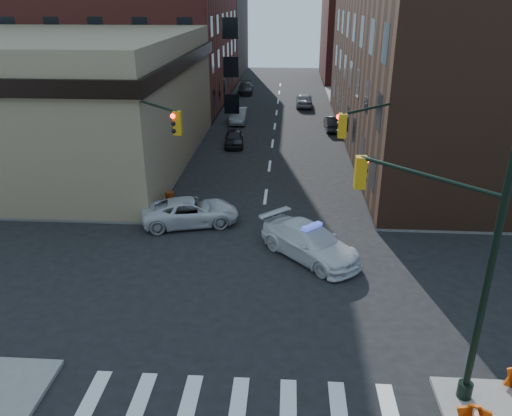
# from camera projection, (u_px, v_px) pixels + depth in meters

# --- Properties ---
(ground) EXTENTS (140.00, 140.00, 0.00)m
(ground) POSITION_uv_depth(u_px,v_px,m) (254.00, 283.00, 21.37)
(ground) COLOR black
(ground) RESTS_ON ground
(sidewalk_nw) EXTENTS (34.00, 54.50, 0.15)m
(sidewalk_nw) POSITION_uv_depth(u_px,v_px,m) (59.00, 111.00, 52.80)
(sidewalk_nw) COLOR gray
(sidewalk_nw) RESTS_ON ground
(sidewalk_ne) EXTENTS (34.00, 54.50, 0.15)m
(sidewalk_ne) POSITION_uv_depth(u_px,v_px,m) (505.00, 118.00, 50.01)
(sidewalk_ne) COLOR gray
(sidewalk_ne) RESTS_ON ground
(bank_building) EXTENTS (22.00, 22.00, 9.00)m
(bank_building) POSITION_uv_depth(u_px,v_px,m) (34.00, 99.00, 35.79)
(bank_building) COLOR #867758
(bank_building) RESTS_ON ground
(commercial_row_ne) EXTENTS (14.00, 34.00, 14.00)m
(commercial_row_ne) POSITION_uv_depth(u_px,v_px,m) (442.00, 57.00, 38.49)
(commercial_row_ne) COLOR #482B1C
(commercial_row_ne) RESTS_ON ground
(filler_nw) EXTENTS (20.00, 18.00, 16.00)m
(filler_nw) POSITION_uv_depth(u_px,v_px,m) (178.00, 20.00, 76.13)
(filler_nw) COLOR brown
(filler_nw) RESTS_ON ground
(filler_ne) EXTENTS (16.00, 16.00, 12.00)m
(filler_ne) POSITION_uv_depth(u_px,v_px,m) (380.00, 36.00, 71.42)
(filler_ne) COLOR maroon
(filler_ne) RESTS_ON ground
(signal_pole_se) EXTENTS (5.40, 5.27, 8.00)m
(signal_pole_se) POSITION_uv_depth(u_px,v_px,m) (453.00, 253.00, 14.12)
(signal_pole_se) COLOR black
(signal_pole_se) RESTS_ON sidewalk_se
(signal_pole_nw) EXTENTS (3.58, 3.67, 8.00)m
(signal_pole_nw) POSITION_uv_depth(u_px,v_px,m) (145.00, 148.00, 24.92)
(signal_pole_nw) COLOR black
(signal_pole_nw) RESTS_ON sidewalk_nw
(signal_pole_ne) EXTENTS (3.67, 3.58, 8.00)m
(signal_pole_ne) POSITION_uv_depth(u_px,v_px,m) (381.00, 152.00, 24.23)
(signal_pole_ne) COLOR black
(signal_pole_ne) RESTS_ON sidewalk_ne
(tree_ne_near) EXTENTS (3.00, 3.00, 4.85)m
(tree_ne_near) POSITION_uv_depth(u_px,v_px,m) (361.00, 94.00, 43.42)
(tree_ne_near) COLOR black
(tree_ne_near) RESTS_ON sidewalk_ne
(tree_ne_far) EXTENTS (3.00, 3.00, 4.85)m
(tree_ne_far) POSITION_uv_depth(u_px,v_px,m) (351.00, 80.00, 50.76)
(tree_ne_far) COLOR black
(tree_ne_far) RESTS_ON sidewalk_ne
(police_car) EXTENTS (5.24, 5.42, 1.56)m
(police_car) POSITION_uv_depth(u_px,v_px,m) (310.00, 242.00, 23.20)
(police_car) COLOR silver
(police_car) RESTS_ON ground
(pickup) EXTENTS (5.55, 3.60, 1.42)m
(pickup) POSITION_uv_depth(u_px,v_px,m) (191.00, 212.00, 26.65)
(pickup) COLOR silver
(pickup) RESTS_ON ground
(parked_car_wnear) EXTENTS (1.83, 3.85, 1.27)m
(parked_car_wnear) POSITION_uv_depth(u_px,v_px,m) (234.00, 138.00, 40.70)
(parked_car_wnear) COLOR black
(parked_car_wnear) RESTS_ON ground
(parked_car_wfar) EXTENTS (1.48, 4.24, 1.40)m
(parked_car_wfar) POSITION_uv_depth(u_px,v_px,m) (239.00, 116.00, 48.12)
(parked_car_wfar) COLOR gray
(parked_car_wfar) RESTS_ON ground
(parked_car_wdeep) EXTENTS (2.03, 4.63, 1.32)m
(parked_car_wdeep) POSITION_uv_depth(u_px,v_px,m) (246.00, 88.00, 62.64)
(parked_car_wdeep) COLOR black
(parked_car_wdeep) RESTS_ON ground
(parked_car_enear) EXTENTS (1.53, 4.04, 1.32)m
(parked_car_enear) POSITION_uv_depth(u_px,v_px,m) (333.00, 123.00, 45.49)
(parked_car_enear) COLOR black
(parked_car_enear) RESTS_ON ground
(parked_car_efar) EXTENTS (1.82, 4.42, 1.50)m
(parked_car_efar) POSITION_uv_depth(u_px,v_px,m) (304.00, 100.00, 55.15)
(parked_car_efar) COLOR #95979D
(parked_car_efar) RESTS_ON ground
(pedestrian_a) EXTENTS (0.65, 0.46, 1.70)m
(pedestrian_a) POSITION_uv_depth(u_px,v_px,m) (85.00, 182.00, 30.09)
(pedestrian_a) COLOR black
(pedestrian_a) RESTS_ON sidewalk_nw
(pedestrian_b) EXTENTS (1.01, 0.91, 1.69)m
(pedestrian_b) POSITION_uv_depth(u_px,v_px,m) (82.00, 202.00, 27.08)
(pedestrian_b) COLOR black
(pedestrian_b) RESTS_ON sidewalk_nw
(pedestrian_c) EXTENTS (1.11, 1.10, 1.88)m
(pedestrian_c) POSITION_uv_depth(u_px,v_px,m) (54.00, 177.00, 30.58)
(pedestrian_c) COLOR #1D222C
(pedestrian_c) RESTS_ON sidewalk_nw
(barrel_road) EXTENTS (0.79, 0.79, 1.14)m
(barrel_road) POSITION_uv_depth(u_px,v_px,m) (310.00, 240.00, 23.82)
(barrel_road) COLOR #E54D0A
(barrel_road) RESTS_ON ground
(barrel_bank) EXTENTS (0.57, 0.57, 0.88)m
(barrel_bank) POSITION_uv_depth(u_px,v_px,m) (170.00, 199.00, 29.00)
(barrel_bank) COLOR #C04E09
(barrel_bank) RESTS_ON ground
(barricade_nw_a) EXTENTS (1.38, 0.85, 0.97)m
(barricade_nw_a) POSITION_uv_depth(u_px,v_px,m) (93.00, 204.00, 27.86)
(barricade_nw_a) COLOR orange
(barricade_nw_a) RESTS_ON sidewalk_nw
(barricade_nw_b) EXTENTS (1.34, 0.83, 0.94)m
(barricade_nw_b) POSITION_uv_depth(u_px,v_px,m) (71.00, 200.00, 28.46)
(barricade_nw_b) COLOR #DD4C0A
(barricade_nw_b) RESTS_ON sidewalk_nw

